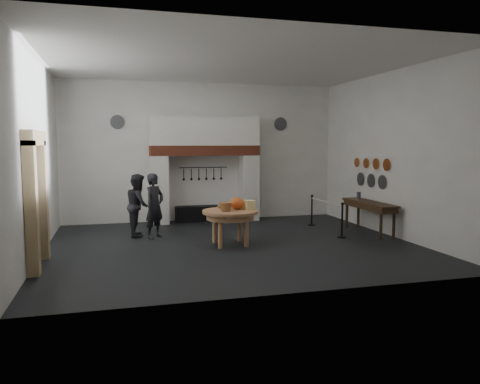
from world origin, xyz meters
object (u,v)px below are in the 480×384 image
object	(u,v)px
barrier_post_near	(342,221)
visitor_far	(139,205)
barrier_post_far	(312,211)
visitor_near	(155,206)
iron_range	(205,213)
side_table	(369,203)
work_table	(230,212)

from	to	relation	value
barrier_post_near	visitor_far	bearing A→B (deg)	162.24
barrier_post_far	visitor_near	bearing A→B (deg)	-171.74
iron_range	side_table	distance (m)	5.29
visitor_near	visitor_far	size ratio (longest dim) A/B	1.02
work_table	side_table	world-z (taller)	side_table
visitor_near	iron_range	bearing A→B (deg)	8.28
visitor_near	barrier_post_far	bearing A→B (deg)	-35.97
work_table	barrier_post_far	bearing A→B (deg)	33.48
iron_range	visitor_near	world-z (taller)	visitor_near
iron_range	visitor_far	xyz separation A→B (m)	(-2.22, -1.97, 0.61)
work_table	barrier_post_far	distance (m)	3.77
iron_range	barrier_post_far	bearing A→B (deg)	-28.43
visitor_far	visitor_near	bearing A→B (deg)	-132.32
barrier_post_far	work_table	bearing A→B (deg)	-146.52
visitor_near	side_table	world-z (taller)	visitor_near
iron_range	barrier_post_near	world-z (taller)	barrier_post_near
barrier_post_far	visitor_far	bearing A→B (deg)	-176.66
work_table	iron_range	bearing A→B (deg)	89.08
visitor_far	barrier_post_near	distance (m)	5.56
iron_range	barrier_post_far	xyz separation A→B (m)	(3.06, -1.66, 0.20)
work_table	barrier_post_far	world-z (taller)	barrier_post_far
visitor_far	side_table	size ratio (longest dim) A/B	0.78
visitor_far	barrier_post_near	size ratio (longest dim) A/B	1.90
visitor_far	side_table	distance (m)	6.45
iron_range	side_table	size ratio (longest dim) A/B	0.86
barrier_post_near	visitor_near	bearing A→B (deg)	165.17
side_table	barrier_post_near	world-z (taller)	same
visitor_near	barrier_post_near	size ratio (longest dim) A/B	1.94
side_table	barrier_post_far	world-z (taller)	same
work_table	side_table	xyz separation A→B (m)	(4.16, 0.45, 0.03)
iron_range	work_table	xyz separation A→B (m)	(-0.06, -3.73, 0.59)
visitor_near	visitor_far	distance (m)	0.57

